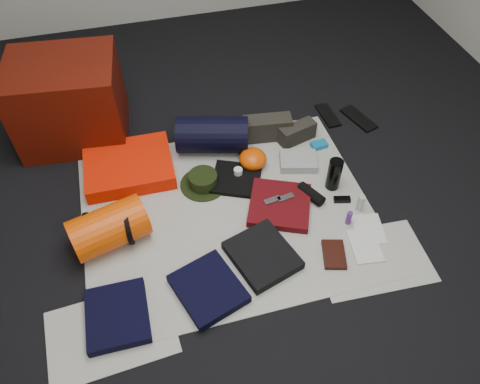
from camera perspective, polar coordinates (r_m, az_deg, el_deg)
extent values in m
cube|color=black|center=(2.66, -1.50, -2.64)|extent=(4.50, 4.50, 0.02)
cube|color=beige|center=(2.65, -1.50, -2.47)|extent=(1.60, 1.30, 0.01)
cube|color=beige|center=(2.35, -15.45, -16.13)|extent=(0.61, 0.44, 0.00)
cube|color=beige|center=(2.56, 15.78, -7.85)|extent=(0.60, 0.43, 0.00)
cube|color=#520F06|center=(3.13, -20.15, 10.38)|extent=(0.69, 0.60, 0.53)
cube|color=#F61D02|center=(2.89, -13.39, 3.06)|extent=(0.52, 0.43, 0.09)
cylinder|color=#DC4403|center=(2.52, -15.69, -4.24)|extent=(0.43, 0.32, 0.23)
cylinder|color=black|center=(2.54, -17.87, -4.75)|extent=(0.02, 0.22, 0.22)
cylinder|color=black|center=(2.52, -13.44, -3.89)|extent=(0.02, 0.22, 0.22)
cylinder|color=black|center=(2.93, -3.39, 6.99)|extent=(0.48, 0.34, 0.23)
cylinder|color=black|center=(2.78, -4.48, 0.96)|extent=(0.32, 0.32, 0.01)
cylinder|color=black|center=(2.75, -4.53, 1.54)|extent=(0.17, 0.17, 0.07)
cube|color=#2C2922|center=(3.03, 3.32, 7.80)|extent=(0.32, 0.15, 0.15)
cube|color=#2C2922|center=(3.04, 6.98, 7.18)|extent=(0.26, 0.15, 0.12)
cube|color=black|center=(3.30, 10.66, 9.18)|extent=(0.10, 0.25, 0.01)
cube|color=black|center=(3.31, 14.26, 8.67)|extent=(0.18, 0.29, 0.02)
cube|color=black|center=(2.34, -14.73, -14.36)|extent=(0.29, 0.33, 0.05)
cube|color=black|center=(2.34, -3.87, -11.68)|extent=(0.38, 0.40, 0.05)
cube|color=black|center=(2.44, 2.74, -7.71)|extent=(0.38, 0.41, 0.05)
cube|color=black|center=(2.79, -0.47, 1.58)|extent=(0.36, 0.35, 0.03)
cube|color=#51080D|center=(2.66, 4.87, -1.59)|extent=(0.44, 0.44, 0.04)
ellipsoid|color=#DC4403|center=(2.85, 1.58, 4.05)|extent=(0.22, 0.22, 0.11)
cube|color=gray|center=(2.90, 7.12, 3.74)|extent=(0.26, 0.22, 0.06)
cylinder|color=black|center=(2.75, 11.41, 2.14)|extent=(0.11, 0.11, 0.20)
cylinder|color=black|center=(2.72, 8.66, -0.24)|extent=(0.14, 0.18, 0.07)
cube|color=#A0A0A4|center=(2.90, 8.41, 3.34)|extent=(0.10, 0.08, 0.04)
cube|color=#106C9E|center=(3.04, 9.62, 5.69)|extent=(0.11, 0.07, 0.03)
cylinder|color=#4D2577|center=(2.63, 13.14, -3.08)|extent=(0.03, 0.03, 0.09)
cylinder|color=#A2A6A1|center=(2.70, 14.49, -1.33)|extent=(0.04, 0.04, 0.11)
cube|color=black|center=(2.51, 11.38, -7.47)|extent=(0.16, 0.20, 0.02)
cube|color=silver|center=(2.58, 14.99, -6.36)|extent=(0.18, 0.24, 0.01)
cube|color=silver|center=(2.66, 15.39, -4.37)|extent=(0.19, 0.23, 0.01)
cube|color=black|center=(2.75, 12.32, -0.90)|extent=(0.10, 0.06, 0.02)
cube|color=#A0A0A4|center=(2.31, -14.84, -17.02)|extent=(0.08, 0.08, 0.01)
cylinder|color=silver|center=(2.79, -0.23, 2.54)|extent=(0.05, 0.05, 0.04)
cube|color=#A0A0A4|center=(2.63, 3.95, -1.04)|extent=(0.10, 0.05, 0.01)
cube|color=#A0A0A4|center=(2.65, 5.59, -0.69)|extent=(0.10, 0.05, 0.01)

